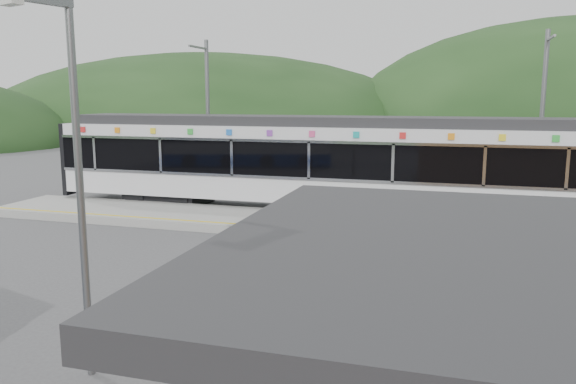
# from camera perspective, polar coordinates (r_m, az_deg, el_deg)

# --- Properties ---
(ground) EXTENTS (120.00, 120.00, 0.00)m
(ground) POSITION_cam_1_polar(r_m,az_deg,el_deg) (16.15, 2.15, -6.50)
(ground) COLOR #4C4C4F
(ground) RESTS_ON ground
(hills) EXTENTS (146.00, 149.00, 26.00)m
(hills) POSITION_cam_1_polar(r_m,az_deg,el_deg) (20.93, 22.65, -3.49)
(hills) COLOR #1E3D19
(hills) RESTS_ON ground
(platform) EXTENTS (26.00, 3.20, 0.30)m
(platform) POSITION_cam_1_polar(r_m,az_deg,el_deg) (19.22, 4.62, -3.43)
(platform) COLOR #9E9E99
(platform) RESTS_ON ground
(yellow_line) EXTENTS (26.00, 0.10, 0.01)m
(yellow_line) POSITION_cam_1_polar(r_m,az_deg,el_deg) (17.95, 3.76, -3.85)
(yellow_line) COLOR yellow
(yellow_line) RESTS_ON platform
(train) EXTENTS (20.44, 3.01, 3.74)m
(train) POSITION_cam_1_polar(r_m,az_deg,el_deg) (21.87, 1.90, 3.27)
(train) COLOR black
(train) RESTS_ON ground
(catenary_mast_west) EXTENTS (0.18, 1.80, 7.00)m
(catenary_mast_west) POSITION_cam_1_polar(r_m,az_deg,el_deg) (25.98, -8.17, 7.69)
(catenary_mast_west) COLOR slate
(catenary_mast_west) RESTS_ON ground
(catenary_mast_east) EXTENTS (0.18, 1.80, 7.00)m
(catenary_mast_east) POSITION_cam_1_polar(r_m,az_deg,el_deg) (23.81, 24.38, 6.77)
(catenary_mast_east) COLOR slate
(catenary_mast_east) RESTS_ON ground
(lamp_post) EXTENTS (0.41, 1.09, 5.94)m
(lamp_post) POSITION_cam_1_polar(r_m,az_deg,el_deg) (9.11, -21.00, 3.09)
(lamp_post) COLOR slate
(lamp_post) RESTS_ON ground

